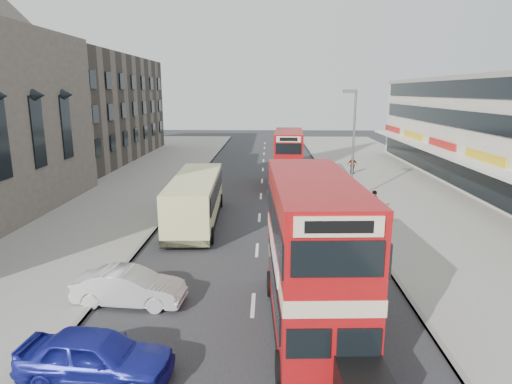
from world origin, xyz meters
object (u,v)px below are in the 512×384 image
(street_lamp, at_px, (353,138))
(pedestrian_far, at_px, (352,165))
(bus_second, at_px, (289,159))
(car_right_a, at_px, (328,195))
(car_right_b, at_px, (324,186))
(coach, at_px, (196,198))
(car_left_near, at_px, (96,356))
(cyclist, at_px, (307,192))
(pedestrian_near, at_px, (374,202))
(bus_main, at_px, (312,255))
(car_left_front, at_px, (130,287))

(street_lamp, relative_size, pedestrian_far, 4.67)
(bus_second, xyz_separation_m, car_right_a, (2.60, -6.26, -1.72))
(bus_second, relative_size, car_right_b, 2.00)
(bus_second, distance_m, coach, 12.60)
(car_right_b, bearing_deg, pedestrian_far, 154.20)
(car_left_near, xyz_separation_m, pedestrian_far, (12.96, 31.62, 0.28))
(car_left_near, height_order, cyclist, cyclist)
(coach, bearing_deg, pedestrian_near, 7.26)
(pedestrian_far, bearing_deg, car_right_b, -127.45)
(bus_main, height_order, car_left_front, bus_main)
(pedestrian_near, relative_size, pedestrian_far, 0.91)
(street_lamp, relative_size, pedestrian_near, 5.16)
(car_left_front, relative_size, cyclist, 2.08)
(coach, distance_m, car_left_near, 15.35)
(coach, xyz_separation_m, pedestrian_near, (11.34, 1.94, -0.66))
(bus_main, relative_size, car_left_near, 2.14)
(street_lamp, height_order, car_right_b, street_lamp)
(street_lamp, distance_m, bus_second, 7.48)
(street_lamp, bearing_deg, cyclist, 164.23)
(car_left_front, xyz_separation_m, cyclist, (8.23, 16.85, -0.05))
(bus_second, height_order, pedestrian_near, bus_second)
(car_right_a, distance_m, pedestrian_near, 3.78)
(coach, relative_size, car_right_a, 2.13)
(street_lamp, xyz_separation_m, car_left_front, (-11.25, -16.00, -4.09))
(bus_main, distance_m, car_left_front, 7.24)
(pedestrian_far, bearing_deg, pedestrian_near, -107.40)
(street_lamp, bearing_deg, car_left_front, -125.11)
(car_right_a, relative_size, car_right_b, 1.15)
(car_right_b, xyz_separation_m, pedestrian_far, (3.70, 7.92, 0.43))
(street_lamp, xyz_separation_m, car_right_b, (-1.52, 3.11, -4.20))
(coach, relative_size, cyclist, 5.10)
(car_left_front, bearing_deg, pedestrian_near, -38.99)
(coach, bearing_deg, bus_main, -66.97)
(bus_main, bearing_deg, pedestrian_far, -105.70)
(pedestrian_near, bearing_deg, cyclist, -89.99)
(car_left_front, xyz_separation_m, car_right_a, (9.60, 15.43, 0.01))
(coach, height_order, car_right_b, coach)
(bus_main, xyz_separation_m, bus_second, (0.25, 23.38, -0.27))
(street_lamp, height_order, cyclist, street_lamp)
(pedestrian_near, xyz_separation_m, pedestrian_far, (1.26, 14.36, 0.08))
(car_right_b, bearing_deg, bus_main, -8.88)
(bus_main, height_order, car_left_near, bus_main)
(car_right_a, bearing_deg, car_right_b, 170.38)
(car_left_near, bearing_deg, coach, 3.63)
(car_right_a, xyz_separation_m, car_right_b, (0.13, 3.68, -0.12))
(car_left_near, distance_m, pedestrian_far, 34.17)
(bus_second, height_order, coach, bus_second)
(coach, bearing_deg, car_right_a, 25.76)
(cyclist, bearing_deg, coach, -146.75)
(car_left_near, xyz_separation_m, car_right_b, (9.26, 23.70, -0.16))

